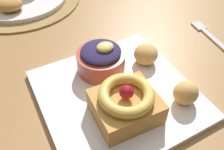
% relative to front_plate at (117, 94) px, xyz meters
% --- Properties ---
extents(dining_table, '(1.38, 1.03, 0.73)m').
position_rel_front_plate_xyz_m(dining_table, '(-0.05, 0.22, -0.09)').
color(dining_table, olive).
rests_on(dining_table, ground_plane).
extents(woven_placemat, '(0.35, 0.35, 0.00)m').
position_rel_front_plate_xyz_m(woven_placemat, '(-0.07, 0.47, -0.00)').
color(woven_placemat, '#997A47').
rests_on(woven_placemat, dining_table).
extents(front_plate, '(0.27, 0.27, 0.01)m').
position_rel_front_plate_xyz_m(front_plate, '(0.00, 0.00, 0.00)').
color(front_plate, white).
rests_on(front_plate, dining_table).
extents(cake_slice, '(0.11, 0.10, 0.07)m').
position_rel_front_plate_xyz_m(cake_slice, '(-0.01, -0.05, 0.04)').
color(cake_slice, '#C68E47').
rests_on(cake_slice, front_plate).
extents(berry_ramekin, '(0.10, 0.10, 0.07)m').
position_rel_front_plate_xyz_m(berry_ramekin, '(0.00, 0.07, 0.03)').
color(berry_ramekin, '#B24C3D').
rests_on(berry_ramekin, front_plate).
extents(fritter_front, '(0.05, 0.04, 0.04)m').
position_rel_front_plate_xyz_m(fritter_front, '(0.10, -0.07, 0.03)').
color(fritter_front, tan).
rests_on(fritter_front, front_plate).
extents(fritter_middle, '(0.05, 0.05, 0.04)m').
position_rel_front_plate_xyz_m(fritter_middle, '(0.09, 0.05, 0.03)').
color(fritter_middle, tan).
rests_on(fritter_middle, front_plate).
extents(back_pastry, '(0.07, 0.07, 0.03)m').
position_rel_front_plate_xyz_m(back_pastry, '(-0.11, 0.40, 0.03)').
color(back_pastry, '#B77F3D').
rests_on(back_pastry, back_plate).
extents(fork, '(0.04, 0.13, 0.00)m').
position_rel_front_plate_xyz_m(fork, '(0.30, 0.07, -0.00)').
color(fork, silver).
rests_on(fork, dining_table).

